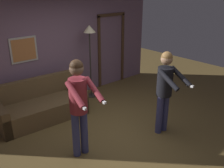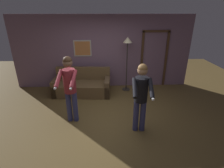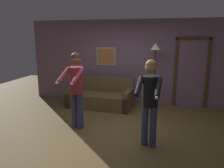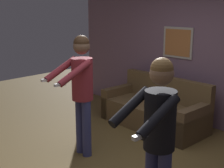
{
  "view_description": "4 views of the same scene",
  "coord_description": "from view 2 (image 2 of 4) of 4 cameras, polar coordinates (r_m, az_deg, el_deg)",
  "views": [
    {
      "loc": [
        -2.8,
        -3.17,
        2.81
      ],
      "look_at": [
        -0.16,
        -0.16,
        1.21
      ],
      "focal_mm": 40.0,
      "sensor_mm": 36.0,
      "label": 1
    },
    {
      "loc": [
        0.08,
        -3.98,
        2.72
      ],
      "look_at": [
        0.25,
        -0.12,
        1.07
      ],
      "focal_mm": 28.0,
      "sensor_mm": 36.0,
      "label": 2
    },
    {
      "loc": [
        1.11,
        -4.47,
        2.08
      ],
      "look_at": [
        0.06,
        -0.13,
        1.11
      ],
      "focal_mm": 35.0,
      "sensor_mm": 36.0,
      "label": 3
    },
    {
      "loc": [
        2.47,
        -2.76,
        2.12
      ],
      "look_at": [
        0.07,
        -0.3,
        1.26
      ],
      "focal_mm": 50.0,
      "sensor_mm": 36.0,
      "label": 4
    }
  ],
  "objects": [
    {
      "name": "couch",
      "position": [
        6.15,
        -9.65,
        -0.67
      ],
      "size": [
        1.95,
        0.96,
        0.87
      ],
      "color": "brown",
      "rests_on": "ground_plane"
    },
    {
      "name": "torchiere_lamp",
      "position": [
        6.0,
        5.05,
        11.77
      ],
      "size": [
        0.31,
        0.31,
        1.9
      ],
      "color": "#332D28",
      "rests_on": "ground_plane"
    },
    {
      "name": "person_standing_left",
      "position": [
        4.36,
        -13.71,
        0.01
      ],
      "size": [
        0.47,
        0.71,
        1.74
      ],
      "color": "navy",
      "rests_on": "ground_plane"
    },
    {
      "name": "person_standing_right",
      "position": [
        3.95,
        9.47,
        -2.89
      ],
      "size": [
        0.47,
        0.68,
        1.68
      ],
      "color": "#3A3D70",
      "rests_on": "ground_plane"
    },
    {
      "name": "ground_plane",
      "position": [
        4.82,
        -3.05,
        -11.3
      ],
      "size": [
        12.0,
        12.0,
        0.0
      ],
      "primitive_type": "plane",
      "color": "brown"
    },
    {
      "name": "back_wall_assembly",
      "position": [
        6.42,
        -2.98,
        10.26
      ],
      "size": [
        6.4,
        0.1,
        2.6
      ],
      "color": "slate",
      "rests_on": "ground_plane"
    }
  ]
}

